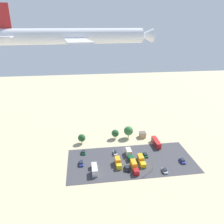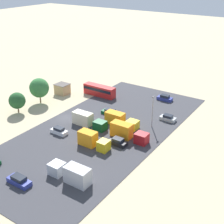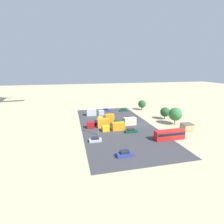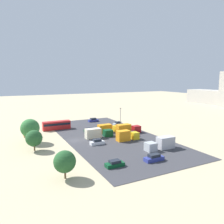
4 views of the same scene
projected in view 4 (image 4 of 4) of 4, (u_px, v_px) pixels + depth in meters
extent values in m
plane|color=tan|center=(75.00, 141.00, 67.75)|extent=(400.00, 400.00, 0.00)
cube|color=#38383D|center=(109.00, 136.00, 73.05)|extent=(63.14, 28.92, 0.08)
cube|color=tan|center=(29.00, 132.00, 73.11)|extent=(3.47, 3.75, 3.02)
cube|color=#59514C|center=(29.00, 127.00, 72.87)|extent=(3.71, 3.99, 0.12)
cube|color=red|center=(57.00, 125.00, 82.18)|extent=(2.56, 10.21, 3.13)
cube|color=black|center=(56.00, 124.00, 82.10)|extent=(2.60, 9.80, 0.88)
cube|color=black|center=(132.00, 135.00, 72.93)|extent=(1.99, 4.06, 0.91)
cube|color=#1E232D|center=(132.00, 132.00, 72.81)|extent=(1.67, 2.27, 0.67)
cube|color=#0C4723|center=(115.00, 165.00, 47.65)|extent=(1.88, 4.16, 0.82)
cube|color=#1E232D|center=(115.00, 162.00, 47.54)|extent=(1.58, 2.33, 0.60)
cube|color=#ADB2B7|center=(118.00, 124.00, 89.76)|extent=(1.86, 4.00, 0.87)
cube|color=#1E232D|center=(118.00, 122.00, 89.65)|extent=(1.56, 2.24, 0.64)
cube|color=silver|center=(97.00, 143.00, 63.57)|extent=(1.73, 4.12, 0.91)
cube|color=#1E232D|center=(97.00, 140.00, 63.45)|extent=(1.45, 2.31, 0.67)
cube|color=navy|center=(93.00, 121.00, 97.08)|extent=(1.91, 4.39, 0.95)
cube|color=#1E232D|center=(93.00, 119.00, 96.96)|extent=(1.61, 2.46, 0.69)
cube|color=navy|center=(154.00, 159.00, 50.94)|extent=(1.87, 4.78, 0.94)
cube|color=#1E232D|center=(154.00, 155.00, 50.82)|extent=(1.57, 2.68, 0.69)
cube|color=#0C4723|center=(91.00, 131.00, 78.82)|extent=(1.97, 4.55, 0.83)
cube|color=#1E232D|center=(91.00, 129.00, 78.71)|extent=(1.66, 2.55, 0.61)
cube|color=gold|center=(117.00, 128.00, 79.55)|extent=(2.49, 2.65, 2.05)
cube|color=orange|center=(105.00, 129.00, 77.24)|extent=(2.49, 4.71, 2.93)
cube|color=gold|center=(135.00, 136.00, 69.09)|extent=(2.39, 2.22, 2.23)
cube|color=orange|center=(123.00, 136.00, 67.14)|extent=(2.39, 3.94, 3.19)
cube|color=maroon|center=(136.00, 129.00, 77.63)|extent=(2.41, 2.75, 2.39)
cube|color=orange|center=(123.00, 129.00, 75.22)|extent=(2.41, 4.89, 3.42)
cube|color=#ADB2B7|center=(151.00, 147.00, 57.75)|extent=(2.57, 2.65, 2.28)
cube|color=#B2B2B7|center=(165.00, 142.00, 59.92)|extent=(2.57, 4.72, 3.26)
cube|color=#0C4723|center=(108.00, 133.00, 72.60)|extent=(2.45, 2.79, 2.17)
cube|color=beige|center=(93.00, 133.00, 70.17)|extent=(2.45, 4.96, 3.11)
cylinder|color=brown|center=(65.00, 174.00, 41.99)|extent=(0.36, 0.36, 1.81)
sphere|color=#235128|center=(65.00, 162.00, 41.61)|extent=(4.30, 4.30, 4.30)
cylinder|color=brown|center=(31.00, 139.00, 65.23)|extent=(0.36, 0.36, 2.46)
sphere|color=#337038|center=(30.00, 128.00, 64.73)|extent=(5.51, 5.51, 5.51)
cylinder|color=brown|center=(34.00, 147.00, 58.18)|extent=(0.36, 0.36, 1.82)
sphere|color=#235128|center=(34.00, 138.00, 57.79)|extent=(4.37, 4.37, 4.37)
cylinder|color=gray|center=(120.00, 119.00, 83.79)|extent=(0.20, 0.20, 7.59)
cube|color=#4C4C51|center=(120.00, 108.00, 83.18)|extent=(0.90, 0.28, 0.20)
cube|color=#ADA89E|center=(216.00, 97.00, 163.95)|extent=(43.95, 14.97, 10.22)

